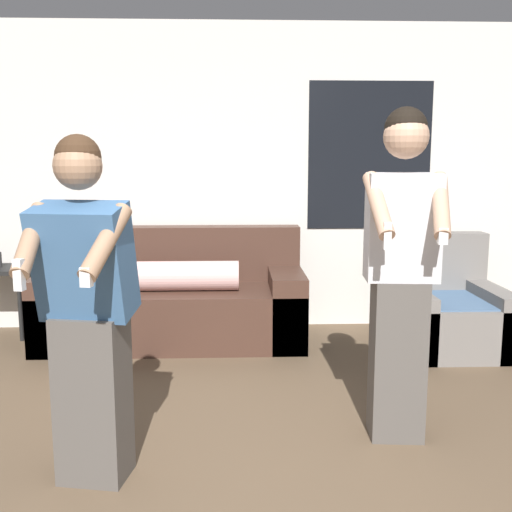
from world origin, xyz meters
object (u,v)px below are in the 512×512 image
armchair (446,312)px  person_right (401,270)px  person_left (87,312)px  couch (173,302)px

armchair → person_right: 1.92m
person_left → person_right: person_right is taller
couch → armchair: bearing=-6.1°
couch → person_right: 2.39m
couch → armchair: (2.25, -0.24, -0.05)m
couch → person_right: bearing=-52.6°
armchair → person_left: bearing=-140.4°
person_right → person_left: bearing=-165.6°
person_left → couch: bearing=85.8°
couch → person_right: person_right is taller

